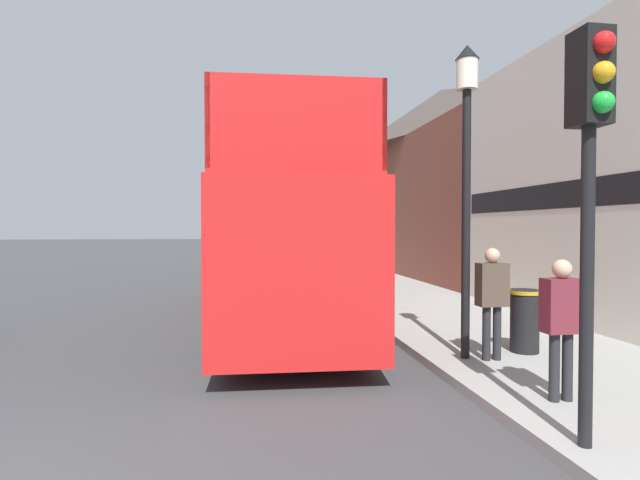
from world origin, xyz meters
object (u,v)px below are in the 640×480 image
traffic_signal (591,142)px  pedestrian_third (492,293)px  lamp_post_second (345,181)px  pedestrian_second (561,316)px  lamp_post_nearest (467,143)px  tour_bus (283,240)px  lamp_post_third (315,206)px  litter_bin (525,319)px  parked_car_ahead_of_bus (284,264)px

traffic_signal → pedestrian_third: bearing=77.8°
traffic_signal → lamp_post_second: bearing=89.3°
pedestrian_second → lamp_post_nearest: (-0.24, 1.95, 2.28)m
tour_bus → lamp_post_third: lamp_post_third is taller
pedestrian_third → lamp_post_third: lamp_post_third is taller
tour_bus → lamp_post_third: bearing=80.6°
lamp_post_nearest → lamp_post_third: bearing=89.7°
traffic_signal → tour_bus: bearing=105.3°
lamp_post_nearest → litter_bin: size_ratio=4.73×
traffic_signal → lamp_post_nearest: (0.29, 3.09, 0.52)m
lamp_post_second → lamp_post_third: bearing=88.2°
pedestrian_third → parked_car_ahead_of_bus: bearing=98.8°
tour_bus → parked_car_ahead_of_bus: 8.36m
pedestrian_third → litter_bin: bearing=26.1°
parked_car_ahead_of_bus → lamp_post_nearest: lamp_post_nearest is taller
tour_bus → lamp_post_second: lamp_post_second is taller
lamp_post_third → tour_bus: bearing=-102.0°
traffic_signal → lamp_post_third: (0.39, 19.39, 0.25)m
traffic_signal → lamp_post_second: 11.26m
tour_bus → traffic_signal: (2.09, -7.67, 1.05)m
traffic_signal → litter_bin: (1.39, 3.28, -2.21)m
pedestrian_second → lamp_post_second: bearing=92.2°
traffic_signal → parked_car_ahead_of_bus: bearing=95.0°
parked_car_ahead_of_bus → lamp_post_third: bearing=65.5°
lamp_post_nearest → pedestrian_second: bearing=-82.9°
lamp_post_third → litter_bin: size_ratio=4.30×
pedestrian_third → traffic_signal: bearing=-102.2°
tour_bus → lamp_post_second: (2.23, 3.57, 1.73)m
litter_bin → lamp_post_second: bearing=98.9°
lamp_post_nearest → lamp_post_second: (-0.15, 8.15, 0.17)m
pedestrian_third → tour_bus: bearing=119.7°
tour_bus → pedestrian_second: bearing=-65.5°
parked_car_ahead_of_bus → lamp_post_nearest: 13.22m
lamp_post_second → litter_bin: (1.25, -7.96, -2.90)m
pedestrian_third → lamp_post_nearest: size_ratio=0.36×
pedestrian_second → litter_bin: 2.35m
traffic_signal → lamp_post_second: (0.14, 11.24, 0.69)m
tour_bus → parked_car_ahead_of_bus: bearing=87.6°
pedestrian_second → lamp_post_third: bearing=90.5°
pedestrian_second → lamp_post_third: size_ratio=0.38×
tour_bus → litter_bin: size_ratio=10.74×
lamp_post_nearest → parked_car_ahead_of_bus: bearing=97.4°
parked_car_ahead_of_bus → lamp_post_third: lamp_post_third is taller
lamp_post_second → litter_bin: bearing=-81.1°
lamp_post_nearest → tour_bus: bearing=117.5°
pedestrian_second → traffic_signal: (-0.53, -1.14, 1.76)m
tour_bus → parked_car_ahead_of_bus: tour_bus is taller
pedestrian_second → traffic_signal: bearing=-115.1°
lamp_post_second → lamp_post_third: (0.25, 8.15, -0.43)m
pedestrian_third → lamp_post_nearest: lamp_post_nearest is taller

